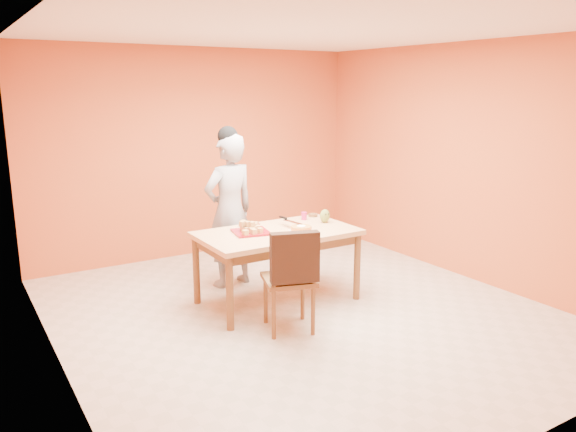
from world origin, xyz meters
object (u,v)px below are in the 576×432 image
checker_tin (313,215)px  pastry_platter (251,232)px  person (230,211)px  red_dinner_plate (249,225)px  dining_table (277,240)px  dining_chair (290,277)px  egg_ornament (325,216)px  magenta_glass (304,216)px  sponge_cake (301,229)px

checker_tin → pastry_platter: bearing=-163.6°
person → red_dinner_plate: 0.39m
dining_table → checker_tin: size_ratio=15.43×
dining_chair → pastry_platter: bearing=108.3°
dining_table → dining_chair: dining_chair is taller
pastry_platter → dining_table: bearing=-14.7°
pastry_platter → egg_ornament: bearing=-1.8°
dining_chair → red_dinner_plate: size_ratio=4.35×
pastry_platter → person: bearing=82.7°
magenta_glass → egg_ornament: bearing=-62.4°
dining_chair → person: (0.08, 1.40, 0.35)m
egg_ornament → checker_tin: size_ratio=1.40×
sponge_cake → magenta_glass: magenta_glass is taller
person → egg_ornament: bearing=131.5°
dining_table → checker_tin: (0.68, 0.35, 0.11)m
dining_table → pastry_platter: 0.30m
magenta_glass → pastry_platter: bearing=-165.6°
sponge_cake → magenta_glass: bearing=53.5°
checker_tin → sponge_cake: bearing=-133.9°
red_dinner_plate → egg_ornament: bearing=-22.1°
person → pastry_platter: size_ratio=4.97×
dining_table → checker_tin: 0.77m
dining_table → dining_chair: size_ratio=1.63×
checker_tin → egg_ornament: bearing=-100.2°
pastry_platter → sponge_cake: size_ratio=1.63×
sponge_cake → person: bearing=112.5°
magenta_glass → person: bearing=146.6°
red_dinner_plate → magenta_glass: size_ratio=2.59×
dining_table → sponge_cake: sponge_cake is taller
dining_table → red_dinner_plate: size_ratio=7.09×
pastry_platter → red_dinner_plate: pastry_platter is taller
egg_ornament → dining_chair: bearing=-130.9°
dining_table → pastry_platter: size_ratio=4.66×
dining_chair → sponge_cake: (0.45, 0.51, 0.29)m
egg_ornament → person: bearing=150.3°
dining_table → egg_ornament: size_ratio=11.01×
red_dinner_plate → egg_ornament: egg_ornament is taller
dining_table → egg_ornament: 0.65m
red_dinner_plate → magenta_glass: 0.65m
person → egg_ornament: (0.81, -0.68, -0.02)m
person → red_dinner_plate: person is taller
sponge_cake → egg_ornament: size_ratio=1.45×
pastry_platter → checker_tin: (0.95, 0.28, 0.01)m
dining_chair → checker_tin: bearing=65.4°
red_dinner_plate → sponge_cake: 0.61m
egg_ornament → magenta_glass: egg_ornament is taller
magenta_glass → checker_tin: size_ratio=0.84×
dining_chair → red_dinner_plate: (0.13, 1.02, 0.26)m
dining_chair → person: 1.44m
dining_chair → checker_tin: 1.42m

